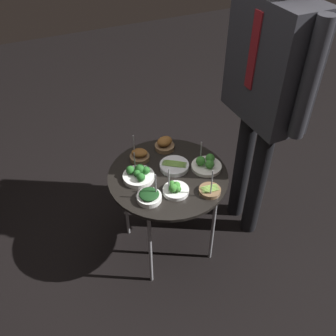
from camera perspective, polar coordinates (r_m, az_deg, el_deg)
ground_plane at (r=2.57m, az=0.00°, el=-11.53°), size 8.00×8.00×0.00m
serving_cart at (r=2.14m, az=0.00°, el=-1.86°), size 0.68×0.68×0.63m
bowl_roast_center at (r=2.20m, az=-4.37°, el=1.92°), size 0.12×0.12×0.17m
bowl_asparagus_far_rim at (r=2.14m, az=0.96°, el=0.33°), size 0.17×0.17×0.04m
bowl_spinach_back_left at (r=1.95m, az=-2.87°, el=-4.34°), size 0.13×0.13×0.17m
bowl_asparagus_back_right at (r=2.01m, az=6.39°, el=-3.40°), size 0.12×0.12×0.18m
bowl_broccoli_mid_right at (r=2.07m, az=-4.49°, el=-1.03°), size 0.18×0.18×0.15m
bowl_broccoli_front_center at (r=1.99m, az=1.13°, el=-3.21°), size 0.14×0.14×0.17m
bowl_roast_front_left at (r=2.27m, az=-0.52°, el=3.66°), size 0.12×0.12×0.08m
bowl_broccoli_mid_left at (r=2.15m, az=5.87°, el=0.59°), size 0.17×0.17×0.17m
waiter_figure at (r=2.09m, az=14.98°, el=13.24°), size 0.65×0.24×1.75m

